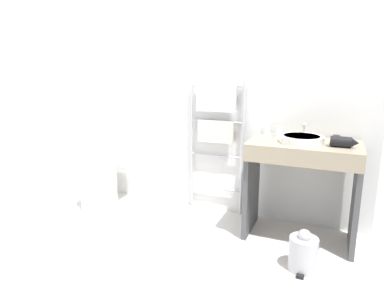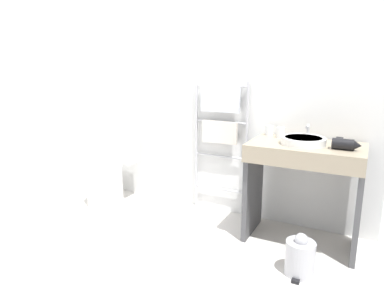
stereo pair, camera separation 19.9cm
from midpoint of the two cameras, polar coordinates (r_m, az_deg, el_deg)
ground_plane at (r=2.62m, az=-5.71°, el=-20.06°), size 12.00×12.00×0.00m
wall_back at (r=3.34m, az=6.03°, el=8.82°), size 2.98×0.12×2.38m
wall_side at (r=3.61m, az=-20.16°, el=8.41°), size 0.12×1.82×2.38m
toilet at (r=3.65m, az=-12.15°, el=-4.83°), size 0.40×0.52×0.77m
towel_radiator at (r=3.24m, az=6.45°, el=3.62°), size 0.54×0.06×1.29m
vanity_counter at (r=2.88m, az=20.01°, el=-5.40°), size 0.86×0.53×0.83m
sink_basin at (r=2.79m, az=20.00°, el=0.52°), size 0.34×0.34×0.06m
faucet at (r=2.96m, az=20.57°, el=2.17°), size 0.02×0.10×0.13m
cup_near_wall at (r=3.07m, az=14.61°, el=2.18°), size 0.07×0.07×0.09m
cup_near_edge at (r=2.99m, az=16.43°, el=1.81°), size 0.07×0.07×0.09m
hair_dryer at (r=2.74m, az=26.03°, el=-0.01°), size 0.20×0.17×0.08m
trash_bin at (r=2.63m, az=19.75°, el=-17.34°), size 0.20×0.23×0.31m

